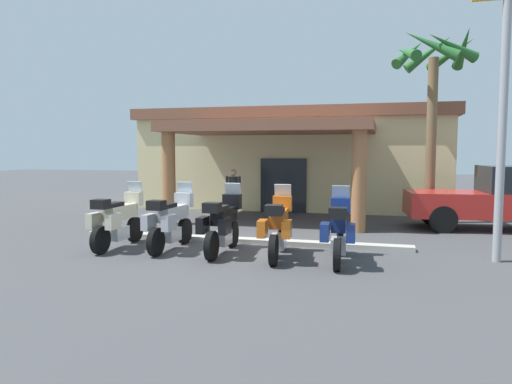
# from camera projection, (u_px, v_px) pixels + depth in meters

# --- Properties ---
(ground_plane) EXTENTS (80.00, 80.00, 0.00)m
(ground_plane) POSITION_uv_depth(u_px,v_px,m) (230.00, 246.00, 12.14)
(ground_plane) COLOR #424244
(motel_building) EXTENTS (12.95, 10.44, 4.12)m
(motel_building) POSITION_uv_depth(u_px,v_px,m) (296.00, 157.00, 21.21)
(motel_building) COLOR beige
(motel_building) RESTS_ON ground_plane
(motorcycle_cream) EXTENTS (0.71, 2.21, 1.61)m
(motorcycle_cream) POSITION_uv_depth(u_px,v_px,m) (118.00, 220.00, 11.84)
(motorcycle_cream) COLOR black
(motorcycle_cream) RESTS_ON ground_plane
(motorcycle_silver) EXTENTS (0.71, 2.21, 1.61)m
(motorcycle_silver) POSITION_uv_depth(u_px,v_px,m) (170.00, 221.00, 11.61)
(motorcycle_silver) COLOR black
(motorcycle_silver) RESTS_ON ground_plane
(motorcycle_black) EXTENTS (0.70, 2.21, 1.61)m
(motorcycle_black) POSITION_uv_depth(u_px,v_px,m) (222.00, 224.00, 11.18)
(motorcycle_black) COLOR black
(motorcycle_black) RESTS_ON ground_plane
(motorcycle_orange) EXTENTS (0.73, 2.21, 1.61)m
(motorcycle_orange) POSITION_uv_depth(u_px,v_px,m) (278.00, 227.00, 10.73)
(motorcycle_orange) COLOR black
(motorcycle_orange) RESTS_ON ground_plane
(motorcycle_blue) EXTENTS (0.72, 2.21, 1.61)m
(motorcycle_blue) POSITION_uv_depth(u_px,v_px,m) (339.00, 231.00, 10.28)
(motorcycle_blue) COLOR black
(motorcycle_blue) RESTS_ON ground_plane
(pedestrian) EXTENTS (0.53, 0.32, 1.77)m
(pedestrian) POSITION_uv_depth(u_px,v_px,m) (233.00, 190.00, 16.73)
(pedestrian) COLOR brown
(pedestrian) RESTS_ON ground_plane
(pickup_truck_red) EXTENTS (5.37, 2.42, 1.95)m
(pickup_truck_red) POSITION_uv_depth(u_px,v_px,m) (500.00, 199.00, 14.52)
(pickup_truck_red) COLOR black
(pickup_truck_red) RESTS_ON ground_plane
(palm_tree_near_portico) EXTENTS (2.75, 2.78, 6.42)m
(palm_tree_near_portico) POSITION_uv_depth(u_px,v_px,m) (433.00, 75.00, 15.64)
(palm_tree_near_portico) COLOR brown
(palm_tree_near_portico) RESTS_ON ground_plane
(roadside_sign) EXTENTS (1.40, 0.18, 6.66)m
(roadside_sign) POSITION_uv_depth(u_px,v_px,m) (506.00, 52.00, 10.04)
(roadside_sign) COLOR #99999E
(roadside_sign) RESTS_ON ground_plane
(curb_strip) EXTENTS (8.79, 0.36, 0.12)m
(curb_strip) POSITION_uv_depth(u_px,v_px,m) (240.00, 240.00, 12.58)
(curb_strip) COLOR #ADA89E
(curb_strip) RESTS_ON ground_plane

